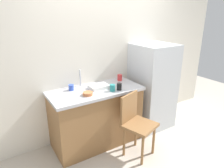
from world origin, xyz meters
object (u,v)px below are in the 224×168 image
(cup_black, at_px, (119,87))
(cup_blue, at_px, (71,87))
(chair, at_px, (136,122))
(cup_red, at_px, (120,78))
(cup_teal, at_px, (112,88))
(dish_tray, at_px, (99,87))
(refrigerator, at_px, (152,86))
(terracotta_bowl, at_px, (88,94))

(cup_black, relative_size, cup_blue, 1.23)
(chair, distance_m, cup_red, 0.82)
(cup_blue, bearing_deg, cup_black, -31.16)
(chair, bearing_deg, cup_red, 56.59)
(cup_teal, relative_size, cup_red, 0.97)
(dish_tray, bearing_deg, cup_teal, -60.95)
(refrigerator, bearing_deg, dish_tray, 178.27)
(chair, xyz_separation_m, dish_tray, (-0.28, 0.54, 0.41))
(cup_teal, bearing_deg, terracotta_bowl, 172.61)
(refrigerator, relative_size, dish_tray, 5.17)
(terracotta_bowl, bearing_deg, cup_black, -7.75)
(dish_tray, xyz_separation_m, terracotta_bowl, (-0.25, -0.15, -0.00))
(cup_blue, bearing_deg, refrigerator, -7.09)
(cup_blue, bearing_deg, cup_red, -0.52)
(cup_black, bearing_deg, dish_tray, 135.12)
(refrigerator, height_order, cup_red, refrigerator)
(cup_black, height_order, cup_red, cup_black)
(dish_tray, height_order, cup_black, cup_black)
(refrigerator, bearing_deg, cup_black, -167.50)
(refrigerator, bearing_deg, cup_blue, 172.91)
(refrigerator, distance_m, cup_teal, 0.95)
(dish_tray, height_order, cup_blue, cup_blue)
(dish_tray, distance_m, terracotta_bowl, 0.29)
(refrigerator, height_order, chair, refrigerator)
(chair, bearing_deg, cup_blue, 114.93)
(terracotta_bowl, distance_m, cup_red, 0.76)
(refrigerator, height_order, cup_black, refrigerator)
(terracotta_bowl, bearing_deg, chair, -36.61)
(cup_black, bearing_deg, terracotta_bowl, 172.25)
(dish_tray, relative_size, cup_blue, 3.42)
(refrigerator, relative_size, cup_black, 14.37)
(refrigerator, height_order, terracotta_bowl, refrigerator)
(refrigerator, distance_m, chair, 0.93)
(refrigerator, height_order, cup_blue, refrigerator)
(dish_tray, height_order, cup_red, cup_red)
(cup_black, xyz_separation_m, cup_red, (0.24, 0.35, -0.00))
(chair, height_order, cup_red, cup_red)
(dish_tray, bearing_deg, refrigerator, -1.73)
(refrigerator, distance_m, cup_black, 0.86)
(chair, relative_size, terracotta_bowl, 6.57)
(cup_black, distance_m, cup_blue, 0.68)
(terracotta_bowl, relative_size, cup_teal, 1.41)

